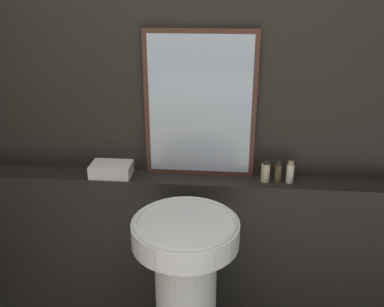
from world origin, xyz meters
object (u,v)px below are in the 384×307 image
(shampoo_bottle, at_px, (266,172))
(pedestal_sink, at_px, (186,283))
(towel_stack, at_px, (112,169))
(lotion_bottle, at_px, (290,173))
(mirror, at_px, (200,106))
(conditioner_bottle, at_px, (278,172))

(shampoo_bottle, bearing_deg, pedestal_sink, -133.69)
(towel_stack, xyz_separation_m, lotion_bottle, (0.97, -0.00, 0.02))
(pedestal_sink, bearing_deg, towel_stack, 138.29)
(mirror, distance_m, conditioner_bottle, 0.54)
(pedestal_sink, distance_m, towel_stack, 0.73)
(pedestal_sink, xyz_separation_m, lotion_bottle, (0.51, 0.40, 0.43))
(towel_stack, bearing_deg, mirror, 7.51)
(conditioner_bottle, distance_m, lotion_bottle, 0.06)
(mirror, height_order, towel_stack, mirror)
(shampoo_bottle, xyz_separation_m, conditioner_bottle, (0.07, 0.00, -0.00))
(mirror, relative_size, towel_stack, 3.53)
(towel_stack, bearing_deg, shampoo_bottle, 0.00)
(towel_stack, bearing_deg, lotion_bottle, -0.00)
(shampoo_bottle, height_order, conditioner_bottle, shampoo_bottle)
(towel_stack, distance_m, shampoo_bottle, 0.84)
(pedestal_sink, xyz_separation_m, shampoo_bottle, (0.39, 0.40, 0.43))
(conditioner_bottle, bearing_deg, towel_stack, -180.00)
(towel_stack, height_order, conditioner_bottle, conditioner_bottle)
(conditioner_bottle, bearing_deg, mirror, 171.47)
(pedestal_sink, relative_size, towel_stack, 3.98)
(mirror, height_order, shampoo_bottle, mirror)
(pedestal_sink, distance_m, mirror, 0.90)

